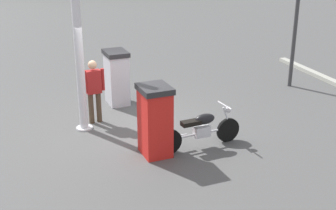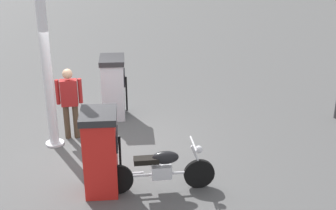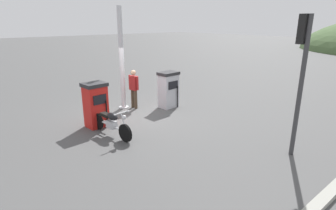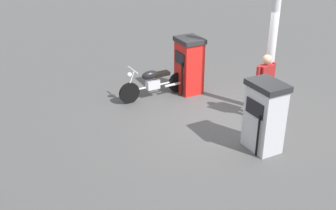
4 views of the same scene
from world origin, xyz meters
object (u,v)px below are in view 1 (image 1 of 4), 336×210
at_px(motorcycle_near_pump, 201,129).
at_px(attendant_person, 94,88).
at_px(fuel_pump_near, 155,120).
at_px(fuel_pump_far, 117,77).
at_px(roadside_traffic_light, 295,5).
at_px(canopy_support_pole, 79,50).

relative_size(motorcycle_near_pump, attendant_person, 1.26).
xyz_separation_m(fuel_pump_near, fuel_pump_far, (-0.00, 3.33, -0.02)).
xyz_separation_m(fuel_pump_far, attendant_person, (-0.86, -1.16, 0.15)).
bearing_deg(fuel_pump_far, roadside_traffic_light, -3.58).
height_order(motorcycle_near_pump, roadside_traffic_light, roadside_traffic_light).
distance_m(fuel_pump_near, attendant_person, 2.34).
xyz_separation_m(motorcycle_near_pump, roadside_traffic_light, (4.35, 3.04, 2.08)).
xyz_separation_m(roadside_traffic_light, canopy_support_pole, (-6.61, -1.13, -0.55)).
distance_m(attendant_person, canopy_support_pole, 1.14).
distance_m(motorcycle_near_pump, roadside_traffic_light, 5.70).
relative_size(attendant_person, canopy_support_pole, 0.39).
bearing_deg(fuel_pump_near, canopy_support_pole, 122.85).
distance_m(fuel_pump_near, roadside_traffic_light, 6.41).
height_order(attendant_person, roadside_traffic_light, roadside_traffic_light).
bearing_deg(motorcycle_near_pump, fuel_pump_near, 177.66).
xyz_separation_m(attendant_person, canopy_support_pole, (-0.34, -0.30, 1.05)).
relative_size(motorcycle_near_pump, canopy_support_pole, 0.50).
distance_m(attendant_person, roadside_traffic_light, 6.51).
relative_size(fuel_pump_far, motorcycle_near_pump, 0.74).
bearing_deg(canopy_support_pole, fuel_pump_far, 50.46).
xyz_separation_m(fuel_pump_far, canopy_support_pole, (-1.21, -1.46, 1.20)).
relative_size(fuel_pump_near, roadside_traffic_light, 0.42).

